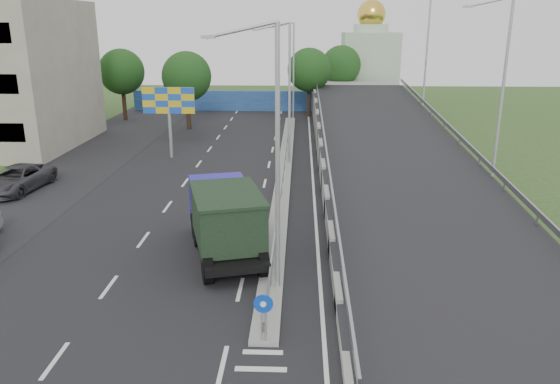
{
  "coord_description": "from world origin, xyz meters",
  "views": [
    {
      "loc": [
        1.14,
        -13.49,
        10.17
      ],
      "look_at": [
        0.15,
        12.14,
        2.2
      ],
      "focal_mm": 35.0,
      "sensor_mm": 36.0,
      "label": 1
    }
  ],
  "objects_px": {
    "lamp_post_mid": "(287,87)",
    "church": "(369,62)",
    "billboard": "(169,105)",
    "lamp_post_far": "(292,66)",
    "sign_bollard": "(264,317)",
    "dump_truck": "(225,217)",
    "parked_car_c": "(17,179)",
    "lamp_post_near": "(272,148)"
  },
  "relations": [
    {
      "from": "sign_bollard",
      "to": "dump_truck",
      "type": "distance_m",
      "value": 7.83
    },
    {
      "from": "sign_bollard",
      "to": "lamp_post_mid",
      "type": "xyz_separation_m",
      "value": [
        0.11,
        23.83,
        4.77
      ]
    },
    {
      "from": "lamp_post_mid",
      "to": "church",
      "type": "distance_m",
      "value": 35.41
    },
    {
      "from": "lamp_post_far",
      "to": "dump_truck",
      "type": "height_order",
      "value": "lamp_post_far"
    },
    {
      "from": "lamp_post_near",
      "to": "lamp_post_mid",
      "type": "xyz_separation_m",
      "value": [
        0.0,
        20.0,
        0.0
      ]
    },
    {
      "from": "dump_truck",
      "to": "sign_bollard",
      "type": "bearing_deg",
      "value": -88.88
    },
    {
      "from": "lamp_post_near",
      "to": "parked_car_c",
      "type": "xyz_separation_m",
      "value": [
        -16.78,
        12.81,
        -5.02
      ]
    },
    {
      "from": "billboard",
      "to": "dump_truck",
      "type": "distance_m",
      "value": 19.71
    },
    {
      "from": "sign_bollard",
      "to": "lamp_post_mid",
      "type": "bearing_deg",
      "value": 89.74
    },
    {
      "from": "sign_bollard",
      "to": "billboard",
      "type": "height_order",
      "value": "billboard"
    },
    {
      "from": "lamp_post_mid",
      "to": "lamp_post_far",
      "type": "relative_size",
      "value": 1.0
    },
    {
      "from": "lamp_post_mid",
      "to": "billboard",
      "type": "relative_size",
      "value": 1.83
    },
    {
      "from": "sign_bollard",
      "to": "lamp_post_far",
      "type": "bearing_deg",
      "value": 89.86
    },
    {
      "from": "parked_car_c",
      "to": "lamp_post_mid",
      "type": "bearing_deg",
      "value": 29.3
    },
    {
      "from": "church",
      "to": "dump_truck",
      "type": "relative_size",
      "value": 1.79
    },
    {
      "from": "lamp_post_far",
      "to": "lamp_post_near",
      "type": "bearing_deg",
      "value": -90.0
    },
    {
      "from": "lamp_post_near",
      "to": "lamp_post_far",
      "type": "distance_m",
      "value": 40.0
    },
    {
      "from": "sign_bollard",
      "to": "parked_car_c",
      "type": "distance_m",
      "value": 23.55
    },
    {
      "from": "dump_truck",
      "to": "lamp_post_far",
      "type": "bearing_deg",
      "value": 70.55
    },
    {
      "from": "lamp_post_mid",
      "to": "parked_car_c",
      "type": "height_order",
      "value": "lamp_post_mid"
    },
    {
      "from": "dump_truck",
      "to": "parked_car_c",
      "type": "relative_size",
      "value": 1.36
    },
    {
      "from": "lamp_post_mid",
      "to": "church",
      "type": "height_order",
      "value": "church"
    },
    {
      "from": "sign_bollard",
      "to": "church",
      "type": "height_order",
      "value": "church"
    },
    {
      "from": "sign_bollard",
      "to": "lamp_post_near",
      "type": "relative_size",
      "value": 0.17
    },
    {
      "from": "sign_bollard",
      "to": "billboard",
      "type": "distance_m",
      "value": 27.53
    },
    {
      "from": "billboard",
      "to": "lamp_post_far",
      "type": "bearing_deg",
      "value": 63.16
    },
    {
      "from": "lamp_post_mid",
      "to": "dump_truck",
      "type": "height_order",
      "value": "lamp_post_mid"
    },
    {
      "from": "billboard",
      "to": "church",
      "type": "bearing_deg",
      "value": 59.3
    },
    {
      "from": "sign_bollard",
      "to": "billboard",
      "type": "bearing_deg",
      "value": 109.21
    },
    {
      "from": "lamp_post_far",
      "to": "billboard",
      "type": "bearing_deg",
      "value": -116.84
    },
    {
      "from": "lamp_post_far",
      "to": "dump_truck",
      "type": "distance_m",
      "value": 36.67
    },
    {
      "from": "lamp_post_mid",
      "to": "church",
      "type": "xyz_separation_m",
      "value": [
        9.89,
        34.0,
        -0.5
      ]
    },
    {
      "from": "sign_bollard",
      "to": "lamp_post_mid",
      "type": "height_order",
      "value": "lamp_post_mid"
    },
    {
      "from": "lamp_post_far",
      "to": "church",
      "type": "height_order",
      "value": "church"
    },
    {
      "from": "sign_bollard",
      "to": "billboard",
      "type": "xyz_separation_m",
      "value": [
        -9.0,
        25.83,
        3.15
      ]
    },
    {
      "from": "billboard",
      "to": "lamp_post_near",
      "type": "bearing_deg",
      "value": -67.51
    },
    {
      "from": "sign_bollard",
      "to": "parked_car_c",
      "type": "bearing_deg",
      "value": 135.06
    },
    {
      "from": "church",
      "to": "lamp_post_mid",
      "type": "bearing_deg",
      "value": -106.22
    },
    {
      "from": "lamp_post_near",
      "to": "lamp_post_mid",
      "type": "relative_size",
      "value": 1.0
    },
    {
      "from": "lamp_post_mid",
      "to": "lamp_post_far",
      "type": "height_order",
      "value": "same"
    },
    {
      "from": "billboard",
      "to": "sign_bollard",
      "type": "bearing_deg",
      "value": -70.79
    },
    {
      "from": "lamp_post_near",
      "to": "parked_car_c",
      "type": "relative_size",
      "value": 1.78
    }
  ]
}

